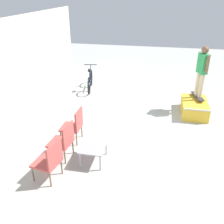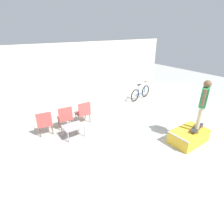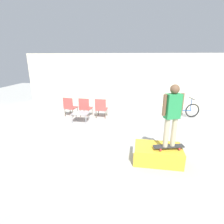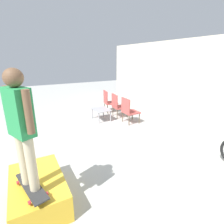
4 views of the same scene
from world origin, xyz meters
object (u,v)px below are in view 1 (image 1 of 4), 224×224
(coffee_table, at_px, (93,148))
(bicycle, at_px, (90,81))
(patio_chair_left, at_px, (50,160))
(patio_chair_right, at_px, (74,124))
(skate_ramp_box, at_px, (194,107))
(skateboard_on_ramp, at_px, (198,96))
(person_skater, at_px, (202,68))
(patio_chair_center, at_px, (63,140))

(coffee_table, bearing_deg, bicycle, 16.83)
(patio_chair_left, bearing_deg, patio_chair_right, -169.45)
(skate_ramp_box, relative_size, skateboard_on_ramp, 1.57)
(skateboard_on_ramp, bearing_deg, skate_ramp_box, 148.03)
(bicycle, bearing_deg, patio_chair_left, 176.10)
(person_skater, xyz_separation_m, bicycle, (1.23, 4.09, -1.14))
(coffee_table, height_order, bicycle, bicycle)
(person_skater, xyz_separation_m, coffee_table, (-3.39, 2.70, -1.13))
(skate_ramp_box, bearing_deg, person_skater, -17.92)
(patio_chair_right, xyz_separation_m, bicycle, (3.85, 0.66, -0.14))
(patio_chair_right, bearing_deg, skateboard_on_ramp, 127.86)
(person_skater, bearing_deg, coffee_table, 117.50)
(person_skater, xyz_separation_m, patio_chair_right, (-2.61, 3.43, -1.00))
(patio_chair_center, bearing_deg, bicycle, -165.58)
(skate_ramp_box, xyz_separation_m, coffee_table, (-3.13, 2.61, 0.15))
(coffee_table, bearing_deg, skate_ramp_box, -39.86)
(patio_chair_left, bearing_deg, skateboard_on_ramp, 151.25)
(skate_ramp_box, relative_size, patio_chair_right, 1.42)
(person_skater, height_order, bicycle, person_skater)
(person_skater, height_order, coffee_table, person_skater)
(person_skater, distance_m, coffee_table, 4.48)
(person_skater, height_order, patio_chair_center, person_skater)
(skateboard_on_ramp, bearing_deg, person_skater, 75.96)
(skate_ramp_box, height_order, person_skater, person_skater)
(skateboard_on_ramp, distance_m, coffee_table, 4.33)
(patio_chair_center, distance_m, patio_chair_right, 0.79)
(patio_chair_left, bearing_deg, patio_chair_center, -169.46)
(person_skater, relative_size, bicycle, 1.00)
(person_skater, relative_size, patio_chair_left, 1.75)
(skateboard_on_ramp, distance_m, bicycle, 4.28)
(skateboard_on_ramp, bearing_deg, patio_chair_center, 120.69)
(bicycle, bearing_deg, skateboard_on_ramp, -117.59)
(patio_chair_center, bearing_deg, person_skater, 141.04)
(skateboard_on_ramp, xyz_separation_m, patio_chair_right, (-2.61, 3.43, -0.02))
(person_skater, distance_m, patio_chair_right, 4.43)
(patio_chair_left, xyz_separation_m, patio_chair_right, (1.57, -0.00, 0.00))
(skate_ramp_box, height_order, patio_chair_left, patio_chair_left)
(skateboard_on_ramp, relative_size, patio_chair_left, 0.90)
(skate_ramp_box, relative_size, person_skater, 0.81)
(skate_ramp_box, height_order, coffee_table, skate_ramp_box)
(skateboard_on_ramp, height_order, patio_chair_center, patio_chair_center)
(skate_ramp_box, xyz_separation_m, person_skater, (0.26, -0.09, 1.28))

